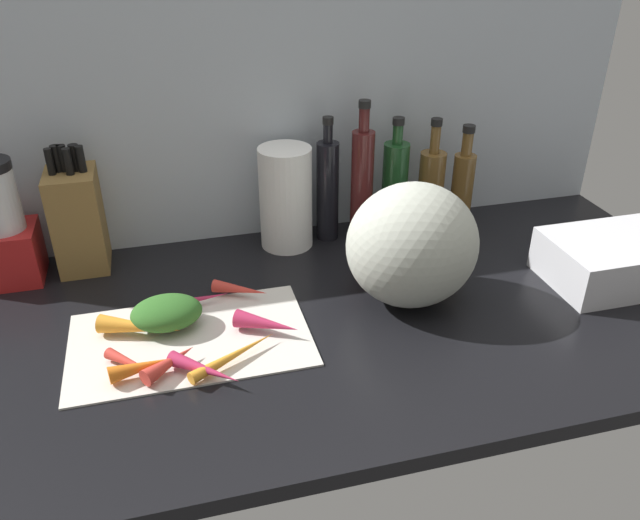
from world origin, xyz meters
The scene contains 23 objects.
ground_plane centered at (0.00, 0.00, -1.50)cm, with size 170.00×80.00×3.00cm, color black.
wall_back centered at (0.00, 38.50, 30.00)cm, with size 170.00×3.00×60.00cm, color #ADB7C1.
cutting_board centered at (-24.13, -2.95, 0.40)cm, with size 43.44×26.80×0.80cm, color beige.
carrot_0 centered at (-23.15, 7.47, 1.93)cm, with size 2.26×2.26×15.44cm, color #B2264C.
carrot_1 centered at (-34.15, -9.74, 1.83)cm, with size 2.06×2.06×11.90cm, color red.
carrot_2 centered at (-22.62, -14.70, 2.18)cm, with size 2.76×2.76×13.71cm, color #B2264C.
carrot_3 centered at (-32.86, 0.17, 2.58)cm, with size 3.56×3.56×15.34cm, color orange.
carrot_4 centered at (-17.29, -11.78, 1.91)cm, with size 2.22×2.22×17.85cm, color orange.
carrot_5 centered at (-10.17, -4.97, 2.55)cm, with size 3.51×3.51×12.30cm, color #B2264C.
carrot_6 centered at (-32.72, -11.45, 2.31)cm, with size 3.01×3.01×10.75cm, color orange.
carrot_7 centered at (-13.07, 8.79, 2.14)cm, with size 2.68×2.68×11.43cm, color red.
carrot_8 centered at (-28.06, -11.40, 2.30)cm, with size 3.00×3.00×10.73cm, color red.
carrot_greens_pile centered at (-27.80, 1.93, 3.59)cm, with size 13.19×10.14×5.58cm, color #2D6023.
winter_squash centered at (19.67, -0.14, 12.33)cm, with size 25.88×23.64×24.66cm, color #B2B7A8.
knife_block centered at (-43.90, 31.28, 11.47)cm, with size 10.12×12.99×27.44cm.
blender_appliance centered at (-58.19, 28.95, 11.36)cm, with size 11.92×11.92×26.44cm.
paper_towel_roll centered at (1.04, 29.50, 11.76)cm, with size 11.98×11.98×23.52cm, color white.
bottle_0 centered at (11.14, 30.49, 12.39)cm, with size 5.19×5.19×29.38cm.
bottle_1 centered at (18.21, 26.87, 14.21)cm, with size 5.15×5.15×33.50cm.
bottle_2 centered at (26.85, 28.52, 11.89)cm, with size 6.02×6.02×28.61cm.
bottle_3 centered at (35.79, 27.87, 10.67)cm, with size 6.15×6.15×27.86cm.
bottle_4 centered at (43.29, 26.57, 10.62)cm, with size 5.18×5.18×26.09cm.
dish_rack centered at (64.88, -3.89, 4.74)cm, with size 29.32×19.75×9.49cm, color silver.
Camera 1 is at (-25.22, -99.91, 70.21)cm, focal length 35.63 mm.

